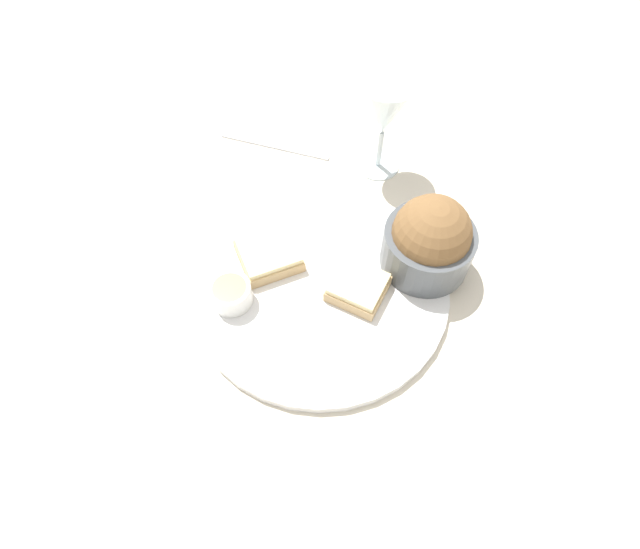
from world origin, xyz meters
The scene contains 8 objects.
ground_plane centered at (0.00, 0.00, 0.00)m, with size 4.00×4.00×0.00m, color beige.
dinner_plate centered at (0.00, 0.00, 0.01)m, with size 0.35×0.35×0.01m.
salad_bowl centered at (-0.14, -0.04, 0.06)m, with size 0.12×0.12×0.11m.
sauce_ramekin centered at (0.11, 0.03, 0.03)m, with size 0.05×0.05×0.03m.
cheese_toast_near centered at (0.07, -0.04, 0.03)m, with size 0.10×0.10×0.03m.
cheese_toast_far centered at (-0.05, 0.01, 0.03)m, with size 0.09×0.09×0.03m.
wine_glass centered at (-0.09, -0.23, 0.11)m, with size 0.08×0.08×0.15m.
fork centered at (0.08, -0.27, 0.00)m, with size 0.18×0.06×0.01m.
Camera 1 is at (-0.01, 0.36, 0.58)m, focal length 28.00 mm.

